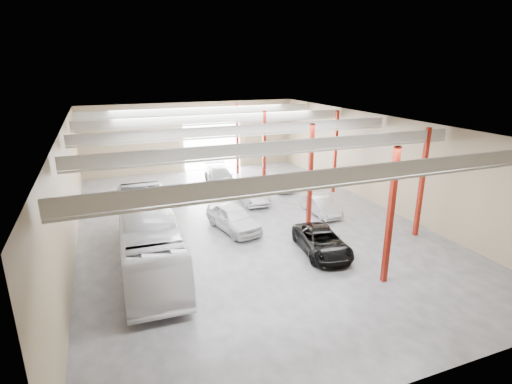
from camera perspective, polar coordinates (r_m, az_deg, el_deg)
depot_shell at (r=27.12m, az=-1.51°, el=5.79°), size 22.12×32.12×7.06m
coach_bus at (r=22.71m, az=-15.14°, el=-5.96°), size 3.34×12.25×3.38m
black_sedan at (r=23.84m, az=9.40°, el=-7.00°), size 3.07×5.35×1.40m
car_row_a at (r=26.70m, az=-3.29°, el=-3.68°), size 2.93×5.27×1.69m
car_row_b at (r=32.32m, az=-0.89°, el=0.19°), size 1.93×5.19×1.69m
car_row_c at (r=36.76m, az=-5.20°, el=2.23°), size 2.86×5.82×1.63m
car_right_near at (r=29.88m, az=9.22°, el=-1.88°), size 1.45×4.09×1.35m
car_right_far at (r=35.42m, az=3.45°, el=1.43°), size 1.84×4.01×1.33m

